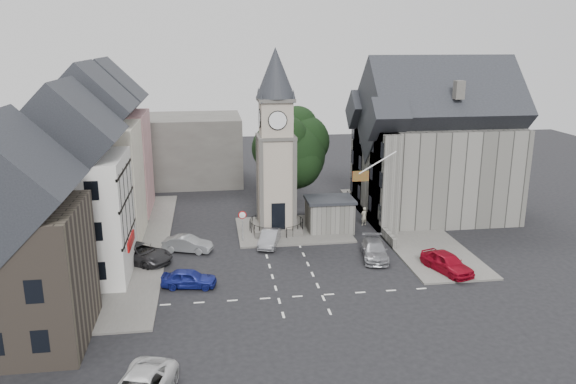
{
  "coord_description": "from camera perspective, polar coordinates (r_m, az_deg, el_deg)",
  "views": [
    {
      "loc": [
        -5.71,
        -39.91,
        16.87
      ],
      "look_at": [
        0.65,
        5.0,
        4.49
      ],
      "focal_mm": 35.0,
      "sensor_mm": 36.0,
      "label": 1
    }
  ],
  "objects": [
    {
      "name": "car_island_silver",
      "position": [
        47.51,
        -1.89,
        -4.69
      ],
      "size": [
        2.46,
        4.22,
        1.32
      ],
      "primitive_type": "imported",
      "rotation": [
        0.0,
        0.0,
        -0.29
      ],
      "color": "gray",
      "rests_on": "ground"
    },
    {
      "name": "road_markings",
      "position": [
        38.74,
        1.25,
        -10.54
      ],
      "size": [
        20.0,
        8.0,
        0.01
      ],
      "primitive_type": "cube",
      "color": "silver",
      "rests_on": "ground"
    },
    {
      "name": "ground",
      "position": [
        43.7,
        0.08,
        -7.44
      ],
      "size": [
        120.0,
        120.0,
        0.0
      ],
      "primitive_type": "plane",
      "color": "black",
      "rests_on": "ground"
    },
    {
      "name": "terrace_cream",
      "position": [
        49.97,
        -19.19,
        2.53
      ],
      "size": [
        8.1,
        7.6,
        12.8
      ],
      "color": "beige",
      "rests_on": "ground"
    },
    {
      "name": "backdrop_west",
      "position": [
        69.4,
        -13.15,
        4.18
      ],
      "size": [
        20.0,
        10.0,
        8.0
      ],
      "primitive_type": "cube",
      "color": "#4C4944",
      "rests_on": "ground"
    },
    {
      "name": "pavement_east",
      "position": [
        53.77,
        11.63,
        -3.27
      ],
      "size": [
        6.0,
        26.0,
        0.14
      ],
      "primitive_type": "cube",
      "color": "#595651",
      "rests_on": "ground"
    },
    {
      "name": "terrace_tudor",
      "position": [
        42.46,
        -21.1,
        -0.36
      ],
      "size": [
        8.1,
        7.6,
        12.0
      ],
      "color": "silver",
      "rests_on": "ground"
    },
    {
      "name": "warning_sign_post",
      "position": [
        47.78,
        -4.65,
        -2.89
      ],
      "size": [
        0.7,
        0.19,
        2.85
      ],
      "color": "black",
      "rests_on": "ground"
    },
    {
      "name": "east_building",
      "position": [
        56.2,
        14.41,
        3.9
      ],
      "size": [
        14.4,
        11.4,
        12.6
      ],
      "color": "#5B5A54",
      "rests_on": "ground"
    },
    {
      "name": "pedestrian",
      "position": [
        52.95,
        7.72,
        -2.45
      ],
      "size": [
        0.75,
        0.62,
        1.76
      ],
      "primitive_type": "imported",
      "rotation": [
        0.0,
        0.0,
        3.51
      ],
      "color": "beige",
      "rests_on": "ground"
    },
    {
      "name": "car_east_red",
      "position": [
        43.79,
        15.84,
        -6.91
      ],
      "size": [
        3.15,
        4.89,
        1.55
      ],
      "primitive_type": "imported",
      "rotation": [
        0.0,
        0.0,
        0.31
      ],
      "color": "maroon",
      "rests_on": "ground"
    },
    {
      "name": "town_tree",
      "position": [
        54.37,
        0.23,
        4.78
      ],
      "size": [
        7.2,
        7.2,
        10.8
      ],
      "color": "black",
      "rests_on": "ground"
    },
    {
      "name": "clock_tower",
      "position": [
        49.03,
        -1.24,
        4.98
      ],
      "size": [
        4.86,
        4.86,
        16.25
      ],
      "color": "#4C4944",
      "rests_on": "ground"
    },
    {
      "name": "car_west_blue",
      "position": [
        40.41,
        -10.02,
        -8.64
      ],
      "size": [
        4.05,
        2.14,
        1.31
      ],
      "primitive_type": "imported",
      "rotation": [
        0.0,
        0.0,
        1.41
      ],
      "color": "navy",
      "rests_on": "ground"
    },
    {
      "name": "terrace_pink",
      "position": [
        57.68,
        -17.74,
        4.26
      ],
      "size": [
        8.1,
        7.6,
        12.8
      ],
      "color": "tan",
      "rests_on": "ground"
    },
    {
      "name": "central_island",
      "position": [
        51.27,
        0.48,
        -3.85
      ],
      "size": [
        10.0,
        8.0,
        0.16
      ],
      "primitive_type": "cube",
      "color": "#595651",
      "rests_on": "ground"
    },
    {
      "name": "flagpole",
      "position": [
        47.05,
        9.09,
        2.96
      ],
      "size": [
        3.68,
        0.1,
        2.74
      ],
      "color": "white",
      "rests_on": "ground"
    },
    {
      "name": "car_west_grey",
      "position": [
        45.44,
        -14.92,
        -6.04
      ],
      "size": [
        5.94,
        5.07,
        1.51
      ],
      "primitive_type": "imported",
      "rotation": [
        0.0,
        0.0,
        0.99
      ],
      "color": "#28282A",
      "rests_on": "ground"
    },
    {
      "name": "pavement_west",
      "position": [
        49.35,
        -15.53,
        -5.22
      ],
      "size": [
        6.0,
        30.0,
        0.14
      ],
      "primitive_type": "cube",
      "color": "#595651",
      "rests_on": "ground"
    },
    {
      "name": "car_west_silver",
      "position": [
        46.86,
        -10.17,
        -5.22
      ],
      "size": [
        4.26,
        2.62,
        1.33
      ],
      "primitive_type": "imported",
      "rotation": [
        0.0,
        0.0,
        1.25
      ],
      "color": "#94979B",
      "rests_on": "ground"
    },
    {
      "name": "car_island_east",
      "position": [
        45.34,
        8.79,
        -5.83
      ],
      "size": [
        2.76,
        5.0,
        1.37
      ],
      "primitive_type": "imported",
      "rotation": [
        0.0,
        0.0,
        -0.18
      ],
      "color": "gray",
      "rests_on": "ground"
    },
    {
      "name": "stone_shelter",
      "position": [
        50.92,
        4.24,
        -2.29
      ],
      "size": [
        4.3,
        3.3,
        3.08
      ],
      "color": "#5B5A54",
      "rests_on": "ground"
    },
    {
      "name": "east_boundary_wall",
      "position": [
        54.61,
        8.18,
        -2.39
      ],
      "size": [
        0.4,
        16.0,
        0.9
      ],
      "primitive_type": "cube",
      "color": "#5B5A54",
      "rests_on": "ground"
    },
    {
      "name": "building_sw_stone",
      "position": [
        34.86,
        -26.56,
        -5.72
      ],
      "size": [
        8.6,
        7.6,
        10.4
      ],
      "color": "#4E443B",
      "rests_on": "ground"
    }
  ]
}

